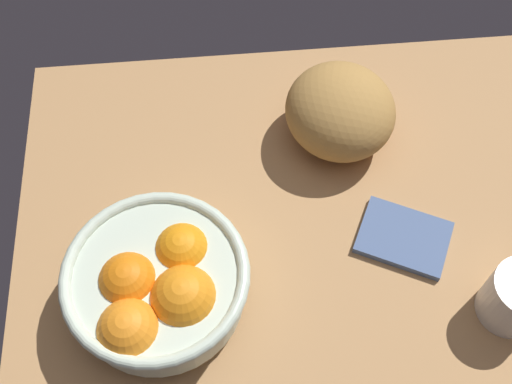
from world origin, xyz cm
name	(u,v)px	position (x,y,z in cm)	size (l,w,h in cm)	color
ground_plane	(310,213)	(0.00, 0.00, -1.50)	(83.70, 61.07, 3.00)	tan
fruit_bowl	(158,286)	(-21.38, -12.53, 5.60)	(23.43, 23.43, 10.70)	silver
bread_loaf	(340,111)	(5.66, 12.64, 5.69)	(16.77, 16.09, 11.38)	#AE7F40
napkin_folded	(404,237)	(12.14, -6.21, 0.57)	(12.12, 9.06, 1.14)	slate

